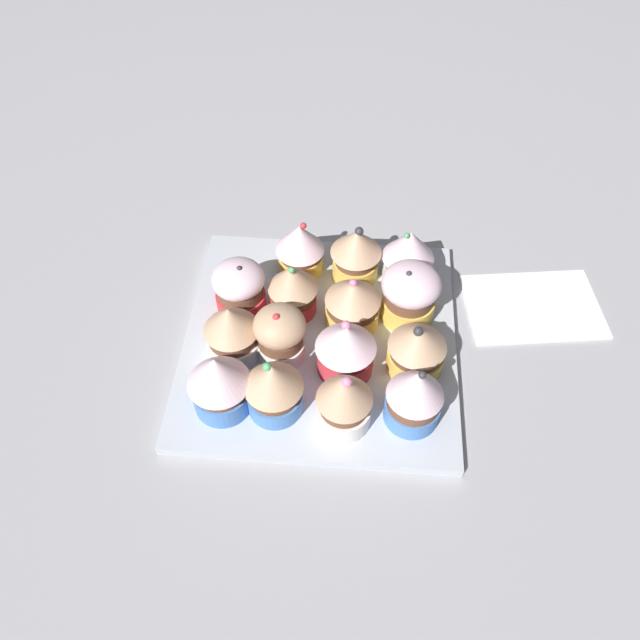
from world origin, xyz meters
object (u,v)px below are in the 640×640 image
object	(u,v)px
cupcake_4	(353,302)
cupcake_10	(232,331)
cupcake_1	(356,253)
cupcake_9	(280,334)
cupcake_7	(417,347)
cupcake_14	(219,382)
cupcake_3	(410,293)
cupcake_5	(293,288)
napkin	(533,305)
cupcake_8	(346,348)
baking_tray	(320,340)
cupcake_6	(239,288)
cupcake_2	(300,247)
cupcake_11	(415,395)
cupcake_13	(274,387)
cupcake_12	(344,399)
cupcake_0	(408,255)

from	to	relation	value
cupcake_4	cupcake_10	bearing A→B (deg)	23.09
cupcake_1	cupcake_9	distance (cm)	14.35
cupcake_7	cupcake_14	distance (cm)	20.63
cupcake_3	cupcake_5	xyz separation A→B (cm)	(12.97, 0.07, -0.18)
cupcake_1	napkin	distance (cm)	21.94
cupcake_4	cupcake_8	bearing A→B (deg)	86.33
baking_tray	cupcake_7	distance (cm)	11.51
cupcake_6	cupcake_7	size ratio (longest dim) A/B	1.01
cupcake_2	cupcake_11	size ratio (longest dim) A/B	0.90
cupcake_9	cupcake_14	size ratio (longest dim) A/B	0.92
cupcake_5	cupcake_13	bearing A→B (deg)	87.86
cupcake_11	cupcake_5	bearing A→B (deg)	-44.50
cupcake_5	cupcake_1	bearing A→B (deg)	-139.50
cupcake_7	cupcake_12	world-z (taller)	cupcake_12
cupcake_4	cupcake_5	distance (cm)	6.87
cupcake_10	cupcake_8	bearing A→B (deg)	174.41
cupcake_0	cupcake_7	bearing A→B (deg)	94.02
baking_tray	cupcake_9	world-z (taller)	cupcake_9
cupcake_0	cupcake_3	bearing A→B (deg)	91.39
cupcake_5	cupcake_6	distance (cm)	6.02
cupcake_5	cupcake_7	bearing A→B (deg)	153.47
cupcake_2	napkin	xyz separation A→B (cm)	(-27.93, 2.89, -4.54)
cupcake_8	cupcake_6	bearing A→B (deg)	-31.38
cupcake_5	cupcake_8	bearing A→B (deg)	129.22
cupcake_9	cupcake_11	distance (cm)	15.52
cupcake_6	napkin	world-z (taller)	cupcake_6
cupcake_13	napkin	size ratio (longest dim) A/B	0.48
cupcake_5	cupcake_13	size ratio (longest dim) A/B	0.97
cupcake_3	cupcake_13	bearing A→B (deg)	44.48
cupcake_2	cupcake_5	size ratio (longest dim) A/B	0.99
cupcake_14	cupcake_7	bearing A→B (deg)	-161.95
baking_tray	cupcake_8	world-z (taller)	cupcake_8
cupcake_1	cupcake_10	size ratio (longest dim) A/B	1.04
cupcake_6	cupcake_12	distance (cm)	18.77
cupcake_13	cupcake_0	bearing A→B (deg)	-125.06
cupcake_5	cupcake_9	xyz separation A→B (cm)	(0.68, 6.47, -0.09)
cupcake_13	cupcake_14	size ratio (longest dim) A/B	0.95
cupcake_14	napkin	distance (cm)	38.20
cupcake_0	cupcake_11	bearing A→B (deg)	91.55
cupcake_9	cupcake_13	world-z (taller)	cupcake_13
cupcake_2	cupcake_4	world-z (taller)	cupcake_2
cupcake_13	cupcake_14	world-z (taller)	cupcake_14
cupcake_5	baking_tray	bearing A→B (deg)	131.36
cupcake_6	cupcake_11	bearing A→B (deg)	146.35
cupcake_3	cupcake_11	bearing A→B (deg)	91.62
cupcake_0	cupcake_12	bearing A→B (deg)	72.52
cupcake_1	cupcake_11	distance (cm)	20.01
cupcake_7	cupcake_9	world-z (taller)	cupcake_9
cupcake_0	cupcake_4	bearing A→B (deg)	49.27
cupcake_5	cupcake_12	xyz separation A→B (cm)	(-6.53, 14.17, 0.39)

